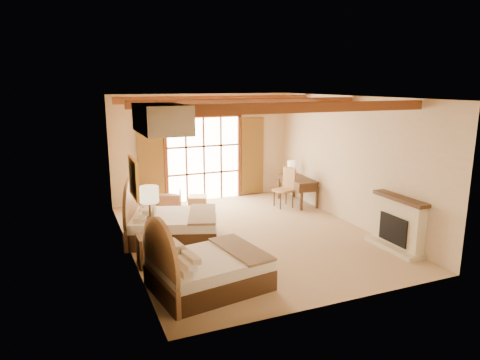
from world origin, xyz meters
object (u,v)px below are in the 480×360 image
bed_far (167,224)px  nightstand (151,250)px  bed_near (202,269)px  desk (298,190)px  armchair (168,203)px

bed_far → nightstand: bed_far is taller
bed_near → desk: size_ratio=1.42×
bed_near → armchair: size_ratio=2.96×
bed_near → armchair: 4.53m
bed_far → desk: size_ratio=1.63×
nightstand → desk: size_ratio=0.41×
armchair → desk: 3.83m
bed_far → nightstand: bearing=-97.5°
bed_near → bed_far: size_ratio=0.87×
nightstand → bed_far: bearing=64.1°
armchair → desk: bearing=-168.6°
bed_far → desk: bearing=39.3°
bed_near → armchair: (0.45, 4.51, -0.05)m
nightstand → desk: (4.88, 2.78, 0.12)m
desk → bed_near: bearing=-131.8°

